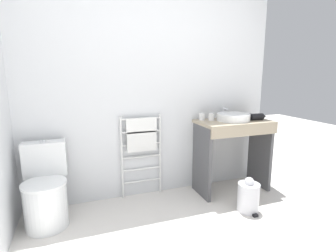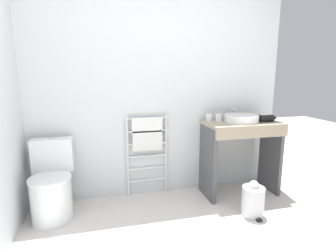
{
  "view_description": "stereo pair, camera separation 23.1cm",
  "coord_description": "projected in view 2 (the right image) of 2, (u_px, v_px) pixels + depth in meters",
  "views": [
    {
      "loc": [
        -0.82,
        -1.27,
        1.4
      ],
      "look_at": [
        -0.05,
        0.86,
        0.95
      ],
      "focal_mm": 28.0,
      "sensor_mm": 36.0,
      "label": 1
    },
    {
      "loc": [
        -0.6,
        -1.34,
        1.4
      ],
      "look_at": [
        -0.05,
        0.86,
        0.95
      ],
      "focal_mm": 28.0,
      "sensor_mm": 36.0,
      "label": 2
    }
  ],
  "objects": [
    {
      "name": "cup_near_edge",
      "position": [
        219.0,
        118.0,
        3.01
      ],
      "size": [
        0.07,
        0.07,
        0.09
      ],
      "color": "white",
      "rests_on": "vanity_counter"
    },
    {
      "name": "cup_near_wall",
      "position": [
        209.0,
        117.0,
        3.04
      ],
      "size": [
        0.07,
        0.07,
        0.08
      ],
      "color": "white",
      "rests_on": "vanity_counter"
    },
    {
      "name": "toilet",
      "position": [
        52.0,
        187.0,
        2.56
      ],
      "size": [
        0.4,
        0.52,
        0.77
      ],
      "color": "white",
      "rests_on": "ground_plane"
    },
    {
      "name": "sink_basin",
      "position": [
        241.0,
        118.0,
        2.97
      ],
      "size": [
        0.39,
        0.39,
        0.08
      ],
      "color": "white",
      "rests_on": "vanity_counter"
    },
    {
      "name": "vanity_counter",
      "position": [
        241.0,
        147.0,
        3.03
      ],
      "size": [
        0.85,
        0.49,
        0.87
      ],
      "color": "gray",
      "rests_on": "ground_plane"
    },
    {
      "name": "trash_bin",
      "position": [
        253.0,
        200.0,
        2.62
      ],
      "size": [
        0.22,
        0.26,
        0.37
      ],
      "color": "silver",
      "rests_on": "ground_plane"
    },
    {
      "name": "towel_radiator",
      "position": [
        147.0,
        140.0,
        2.98
      ],
      "size": [
        0.47,
        0.06,
        0.95
      ],
      "color": "silver",
      "rests_on": "ground_plane"
    },
    {
      "name": "hair_dryer",
      "position": [
        267.0,
        118.0,
        3.0
      ],
      "size": [
        0.22,
        0.17,
        0.08
      ],
      "color": "black",
      "rests_on": "vanity_counter"
    },
    {
      "name": "wall_back",
      "position": [
        156.0,
        82.0,
        2.99
      ],
      "size": [
        3.03,
        0.12,
        2.62
      ],
      "primitive_type": "cube",
      "color": "silver",
      "rests_on": "ground_plane"
    },
    {
      "name": "faucet",
      "position": [
        233.0,
        112.0,
        3.15
      ],
      "size": [
        0.02,
        0.1,
        0.13
      ],
      "color": "silver",
      "rests_on": "vanity_counter"
    }
  ]
}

